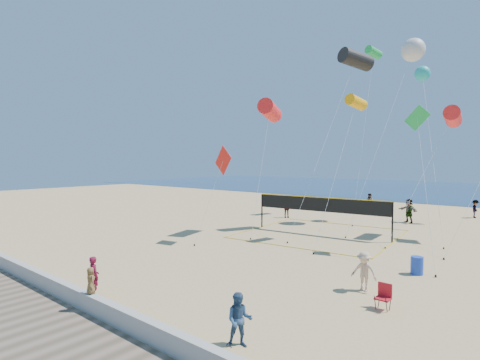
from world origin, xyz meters
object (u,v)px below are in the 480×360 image
Objects in this scene: camp_chair at (384,295)px; volleyball_net at (321,209)px; woman at (94,276)px; trash_barrel at (417,266)px.

volleyball_net is (-7.72, 10.29, 1.26)m from camp_chair.
camp_chair is at bearing -58.28° from volleyball_net.
volleyball_net reaches higher than woman.
woman is 10.27m from camp_chair.
trash_barrel is at bearing -118.69° from woman.
volleyball_net is at bearing 128.16° from camp_chair.
woman is 1.54× the size of camp_chair.
woman is at bearing -128.90° from trash_barrel.
volleyball_net is at bearing -83.02° from woman.
camp_chair is at bearing -87.67° from trash_barrel.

